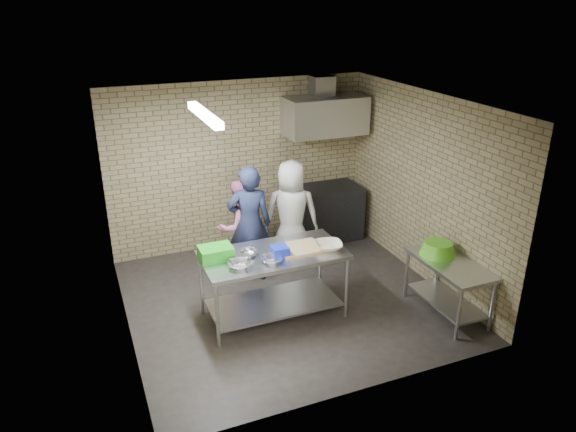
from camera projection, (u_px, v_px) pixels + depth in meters
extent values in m
plane|color=black|center=(287.00, 299.00, 7.46)|extent=(4.20, 4.20, 0.00)
plane|color=black|center=(287.00, 103.00, 6.42)|extent=(4.20, 4.20, 0.00)
cube|color=#97865E|center=(240.00, 165.00, 8.65)|extent=(4.20, 0.06, 2.70)
cube|color=#97865E|center=(364.00, 279.00, 5.23)|extent=(4.20, 0.06, 2.70)
cube|color=#97865E|center=(117.00, 234.00, 6.21)|extent=(0.06, 4.00, 2.70)
cube|color=#97865E|center=(424.00, 188.00, 7.67)|extent=(0.06, 4.00, 2.70)
cube|color=#B1B3B8|center=(273.00, 285.00, 6.93)|extent=(1.80, 0.90, 0.90)
cube|color=silver|center=(447.00, 288.00, 7.01)|extent=(0.60, 1.20, 0.75)
cube|color=black|center=(324.00, 213.00, 9.17)|extent=(1.20, 0.70, 0.90)
cube|color=silver|center=(325.00, 116.00, 8.58)|extent=(1.30, 0.60, 0.60)
cube|color=#A5A8AD|center=(322.00, 85.00, 8.53)|extent=(0.35, 0.30, 0.30)
cube|color=#3F2B19|center=(336.00, 123.00, 8.91)|extent=(0.80, 0.20, 0.04)
cube|color=white|center=(205.00, 115.00, 6.10)|extent=(0.10, 1.25, 0.08)
cube|color=#1E931B|center=(216.00, 253.00, 6.59)|extent=(0.40, 0.30, 0.16)
cube|color=#1729AE|center=(280.00, 251.00, 6.67)|extent=(0.20, 0.20, 0.13)
cube|color=tan|center=(299.00, 248.00, 6.86)|extent=(0.55, 0.42, 0.03)
imported|color=silver|center=(239.00, 265.00, 6.40)|extent=(0.34, 0.34, 0.07)
imported|color=#ADB0B4|center=(249.00, 253.00, 6.68)|extent=(0.26, 0.26, 0.07)
imported|color=silver|center=(272.00, 260.00, 6.52)|extent=(0.31, 0.31, 0.06)
imported|color=beige|center=(329.00, 246.00, 6.86)|extent=(0.41, 0.41, 0.08)
cylinder|color=#B22619|center=(323.00, 117.00, 8.78)|extent=(0.07, 0.07, 0.18)
cylinder|color=green|center=(345.00, 116.00, 8.93)|extent=(0.06, 0.06, 0.15)
imported|color=black|center=(250.00, 224.00, 7.70)|extent=(0.72, 0.57, 1.72)
imported|color=#D26F96|center=(239.00, 227.00, 7.97)|extent=(0.81, 0.69, 1.43)
imported|color=silver|center=(291.00, 214.00, 8.11)|extent=(0.95, 0.80, 1.67)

